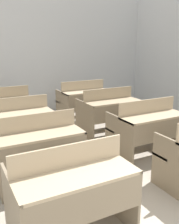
{
  "coord_description": "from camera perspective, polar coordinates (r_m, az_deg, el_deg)",
  "views": [
    {
      "loc": [
        -1.81,
        -0.64,
        1.81
      ],
      "look_at": [
        -0.0,
        2.77,
        0.76
      ],
      "focal_mm": 42.0,
      "sensor_mm": 36.0,
      "label": 1
    }
  ],
  "objects": [
    {
      "name": "bench_second_right",
      "position": [
        4.33,
        12.57,
        -3.17
      ],
      "size": [
        1.09,
        0.76,
        0.92
      ],
      "color": "#7C6C55",
      "rests_on": "ground_plane"
    },
    {
      "name": "bench_third_right",
      "position": [
        5.22,
        4.28,
        0.31
      ],
      "size": [
        1.09,
        0.76,
        0.92
      ],
      "color": "#796A53",
      "rests_on": "ground_plane"
    },
    {
      "name": "bench_back_left",
      "position": [
        5.6,
        -18.29,
        0.62
      ],
      "size": [
        1.09,
        0.76,
        0.92
      ],
      "color": "#7D6E57",
      "rests_on": "ground_plane"
    },
    {
      "name": "bench_back_right",
      "position": [
        6.19,
        -1.26,
        2.73
      ],
      "size": [
        1.09,
        0.76,
        0.92
      ],
      "color": "gray",
      "rests_on": "ground_plane"
    },
    {
      "name": "bench_third_left",
      "position": [
        4.56,
        -15.43,
        -2.43
      ],
      "size": [
        1.09,
        0.76,
        0.92
      ],
      "color": "#82735C",
      "rests_on": "ground_plane"
    },
    {
      "name": "bench_front_left",
      "position": [
        2.53,
        -3.97,
        -16.68
      ],
      "size": [
        1.09,
        0.76,
        0.92
      ],
      "color": "#82725C",
      "rests_on": "ground_plane"
    },
    {
      "name": "wall_back",
      "position": [
        6.84,
        -12.88,
        12.25
      ],
      "size": [
        6.66,
        0.06,
        3.01
      ],
      "color": "silver",
      "rests_on": "ground_plane"
    },
    {
      "name": "bench_second_left",
      "position": [
        3.51,
        -11.23,
        -7.51
      ],
      "size": [
        1.09,
        0.76,
        0.92
      ],
      "color": "#7F6F58",
      "rests_on": "ground_plane"
    }
  ]
}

